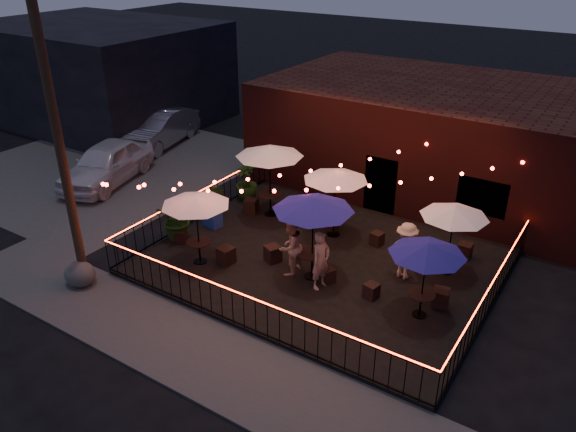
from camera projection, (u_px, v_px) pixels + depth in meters
name	position (u px, v px, depth m)	size (l,w,h in m)	color
ground	(287.00, 295.00, 15.80)	(110.00, 110.00, 0.00)	black
patio	(323.00, 262.00, 17.27)	(10.00, 8.00, 0.15)	black
sidewalk	(213.00, 360.00, 13.36)	(18.00, 2.50, 0.05)	#464340
parking_lot	(108.00, 166.00, 24.63)	(11.00, 12.00, 0.02)	#464340
brick_building	(448.00, 137.00, 21.91)	(14.00, 8.00, 4.00)	#38120F
background_building	(98.00, 71.00, 30.17)	(12.00, 9.00, 5.00)	black
utility_pole	(61.00, 152.00, 14.68)	(0.26, 0.26, 8.00)	#332615
fence_front	(244.00, 312.00, 14.01)	(10.00, 0.04, 1.04)	black
fence_left	(198.00, 206.00, 19.43)	(0.04, 8.00, 1.04)	black
fence_right	(490.00, 297.00, 14.57)	(0.04, 8.00, 1.04)	black
festoon_lights	(290.00, 185.00, 16.44)	(10.02, 8.72, 1.32)	#FF2C23
cafe_table_0	(195.00, 201.00, 16.22)	(2.48, 2.48, 2.25)	black
cafe_table_1	(270.00, 152.00, 18.99)	(2.76, 2.76, 2.58)	black
cafe_table_2	(313.00, 205.00, 15.36)	(2.97, 2.97, 2.53)	black
cafe_table_3	(336.00, 176.00, 17.72)	(2.51, 2.51, 2.32)	black
cafe_table_4	(427.00, 250.00, 13.86)	(2.42, 2.42, 2.15)	black
cafe_table_5	(455.00, 213.00, 15.74)	(2.29, 2.29, 2.15)	black
bistro_chair_0	(181.00, 236.00, 18.14)	(0.34, 0.34, 0.41)	black
bistro_chair_1	(226.00, 255.00, 16.97)	(0.44, 0.44, 0.52)	black
bistro_chair_2	(251.00, 206.00, 20.06)	(0.43, 0.43, 0.51)	black
bistro_chair_3	(289.00, 210.00, 19.78)	(0.42, 0.42, 0.50)	black
bistro_chair_4	(273.00, 254.00, 17.07)	(0.43, 0.43, 0.51)	black
bistro_chair_5	(327.00, 275.00, 16.06)	(0.36, 0.36, 0.43)	black
bistro_chair_6	(332.00, 223.00, 18.88)	(0.43, 0.43, 0.51)	black
bistro_chair_7	(377.00, 239.00, 17.98)	(0.36, 0.36, 0.43)	black
bistro_chair_8	(371.00, 291.00, 15.36)	(0.36, 0.36, 0.43)	black
bistro_chair_9	(441.00, 298.00, 15.01)	(0.42, 0.42, 0.50)	black
bistro_chair_10	(412.00, 246.00, 17.48)	(0.43, 0.43, 0.51)	black
bistro_chair_11	(465.00, 251.00, 17.25)	(0.41, 0.41, 0.48)	black
patron_a	(321.00, 260.00, 15.54)	(0.63, 0.41, 1.72)	beige
patron_b	(290.00, 246.00, 16.16)	(0.88, 0.68, 1.80)	tan
patron_c	(406.00, 251.00, 16.00)	(1.12, 0.65, 1.74)	#DBA98F
potted_shrub_a	(178.00, 220.00, 18.11)	(1.27, 1.10, 1.41)	#16330C
potted_shrub_b	(216.00, 201.00, 19.57)	(0.70, 0.56, 1.27)	#0E3E0F
potted_shrub_c	(246.00, 181.00, 20.84)	(0.83, 0.83, 1.48)	#133A0B
cooler	(212.00, 215.00, 19.04)	(0.71, 0.56, 0.85)	#2245B3
boulder	(80.00, 274.00, 16.12)	(0.93, 0.79, 0.72)	#4C4C47
car_white	(107.00, 163.00, 22.65)	(1.95, 4.84, 1.65)	white
car_silver	(158.00, 129.00, 26.59)	(1.78, 5.11, 1.68)	#A7A7B0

